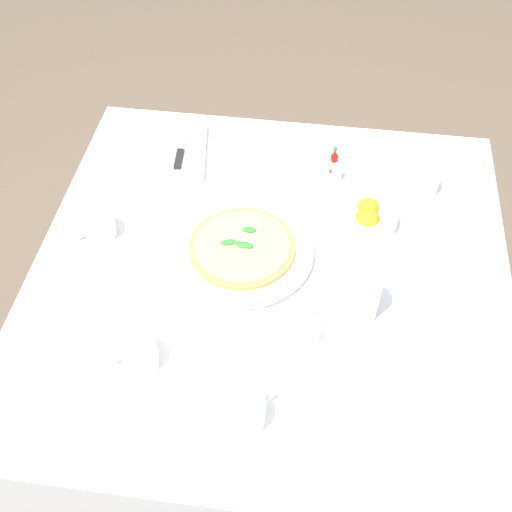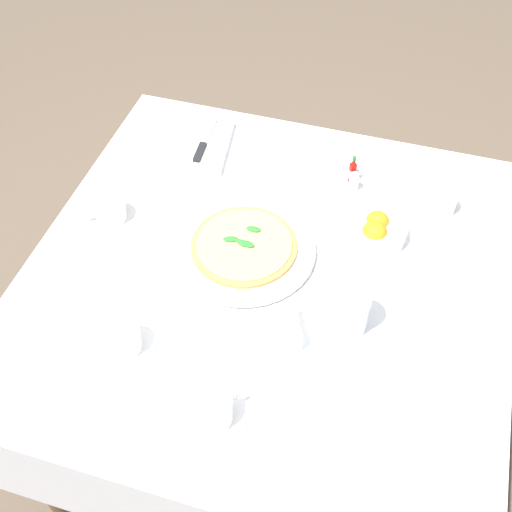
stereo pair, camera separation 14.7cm
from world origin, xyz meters
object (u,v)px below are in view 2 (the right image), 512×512
object	(u,v)px
napkin_folded	(205,145)
menu_card	(296,326)
water_glass_right_edge	(351,311)
hot_sauce_bottle	(352,171)
dinner_knife	(205,141)
coffee_cup_far_right	(122,340)
pepper_shaker	(354,182)
coffee_cup_near_right	(212,411)
salt_shaker	(350,166)
pizza_plate	(244,249)
coffee_cup_left_edge	(441,202)
coffee_cup_near_left	(110,212)
citrus_bowl	(375,230)
pizza	(244,245)

from	to	relation	value
napkin_folded	menu_card	xyz separation A→B (m)	(-0.52, -0.39, 0.02)
water_glass_right_edge	hot_sauce_bottle	size ratio (longest dim) A/B	1.56
dinner_knife	menu_card	distance (m)	0.65
coffee_cup_far_right	pepper_shaker	world-z (taller)	coffee_cup_far_right
coffee_cup_near_right	dinner_knife	distance (m)	0.81
coffee_cup_far_right	salt_shaker	bearing A→B (deg)	-27.40
pizza_plate	coffee_cup_near_right	xyz separation A→B (m)	(-0.42, -0.07, 0.02)
coffee_cup_far_right	water_glass_right_edge	bearing A→B (deg)	-66.73
water_glass_right_edge	coffee_cup_left_edge	bearing A→B (deg)	-19.95
coffee_cup_near_left	hot_sauce_bottle	world-z (taller)	hot_sauce_bottle
napkin_folded	salt_shaker	distance (m)	0.40
coffee_cup_left_edge	pepper_shaker	size ratio (longest dim) A/B	2.34
coffee_cup_near_right	hot_sauce_bottle	size ratio (longest dim) A/B	1.57
pizza_plate	coffee_cup_left_edge	world-z (taller)	coffee_cup_left_edge
coffee_cup_near_left	pizza_plate	bearing A→B (deg)	-91.40
water_glass_right_edge	pepper_shaker	distance (m)	0.43
pizza_plate	salt_shaker	xyz separation A→B (m)	(0.34, -0.19, 0.01)
salt_shaker	coffee_cup_far_right	bearing A→B (deg)	152.60
hot_sauce_bottle	pepper_shaker	bearing A→B (deg)	-160.35
coffee_cup_near_right	coffee_cup_far_right	bearing A→B (deg)	67.06
water_glass_right_edge	menu_card	size ratio (longest dim) A/B	1.59
coffee_cup_far_right	salt_shaker	world-z (taller)	coffee_cup_far_right
citrus_bowl	pepper_shaker	world-z (taller)	citrus_bowl
salt_shaker	pizza_plate	bearing A→B (deg)	151.69
water_glass_right_edge	coffee_cup_near_right	bearing A→B (deg)	143.89
pizza	coffee_cup_left_edge	bearing A→B (deg)	-57.43
coffee_cup_left_edge	water_glass_right_edge	distance (m)	0.44
napkin_folded	pepper_shaker	bearing A→B (deg)	-104.04
pizza	menu_card	bearing A→B (deg)	-137.38
menu_card	coffee_cup_far_right	bearing A→B (deg)	-95.40
coffee_cup_left_edge	hot_sauce_bottle	xyz separation A→B (m)	(0.04, 0.23, 0.01)
coffee_cup_near_right	hot_sauce_bottle	distance (m)	0.75
citrus_bowl	pepper_shaker	size ratio (longest dim) A/B	2.67
water_glass_right_edge	pepper_shaker	bearing A→B (deg)	9.71
pizza	coffee_cup_left_edge	world-z (taller)	coffee_cup_left_edge
pizza	salt_shaker	world-z (taller)	salt_shaker
coffee_cup_near_left	pepper_shaker	bearing A→B (deg)	-63.13
coffee_cup_left_edge	dinner_knife	bearing A→B (deg)	84.55
hot_sauce_bottle	coffee_cup_far_right	bearing A→B (deg)	150.90
coffee_cup_near_left	menu_card	size ratio (longest dim) A/B	1.59
coffee_cup_near_right	pepper_shaker	bearing A→B (deg)	-10.86
coffee_cup_far_right	napkin_folded	xyz separation A→B (m)	(0.66, 0.06, -0.02)
pizza_plate	dinner_knife	world-z (taller)	dinner_knife
water_glass_right_edge	salt_shaker	bearing A→B (deg)	10.91
pizza	pepper_shaker	size ratio (longest dim) A/B	4.46
hot_sauce_bottle	salt_shaker	xyz separation A→B (m)	(0.03, 0.01, -0.01)
citrus_bowl	salt_shaker	world-z (taller)	citrus_bowl
pizza_plate	citrus_bowl	xyz separation A→B (m)	(0.14, -0.29, 0.02)
water_glass_right_edge	menu_card	world-z (taller)	water_glass_right_edge
dinner_knife	menu_card	bearing A→B (deg)	-147.67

